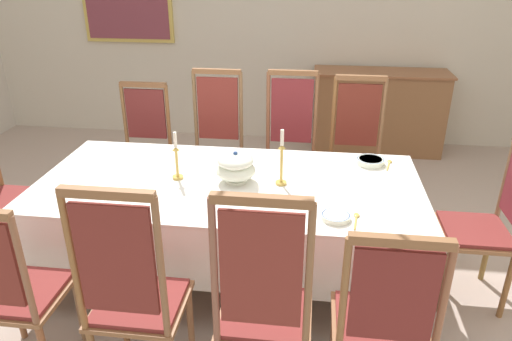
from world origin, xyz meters
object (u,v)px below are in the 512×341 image
chair_south_b (133,293)px  sideboard (378,112)px  chair_south_d (383,321)px  chair_north_c (290,147)px  spoon_secondary (356,217)px  dining_table (229,191)px  chair_head_east (487,222)px  chair_north_d (356,151)px  candlestick_west (177,161)px  spoon_primary (389,163)px  chair_north_a (144,145)px  bowl_near_right (336,216)px  chair_north_b (216,144)px  soup_tureen (236,167)px  chair_south_a (10,289)px  chair_head_west (0,191)px  candlestick_east (281,163)px  bowl_near_left (370,161)px  chair_south_c (264,304)px

chair_south_b → sideboard: size_ratio=0.84×
chair_south_d → sideboard: bearing=84.3°
chair_north_c → chair_south_d: 2.01m
spoon_secondary → dining_table: bearing=162.2°
chair_north_c → chair_head_east: chair_north_c is taller
spoon_secondary → chair_north_d: bearing=93.7°
candlestick_west → spoon_primary: (1.38, 0.41, -0.12)m
chair_head_east → spoon_secondary: size_ratio=6.01×
chair_north_a → bowl_near_right: 2.09m
spoon_secondary → chair_north_b: bearing=136.0°
chair_head_east → soup_tureen: (-1.56, -0.00, 0.28)m
chair_north_c → spoon_secondary: 1.42m
chair_south_a → chair_head_east: 2.70m
chair_south_d → dining_table: bearing=132.0°
chair_head_west → sideboard: 3.78m
chair_south_d → candlestick_east: (-0.54, 0.96, 0.32)m
chair_north_b → spoon_secondary: 1.71m
chair_north_c → chair_north_b: bearing=0.0°
spoon_primary → bowl_near_right: bearing=-101.9°
chair_north_b → chair_north_d: (1.15, -0.00, -0.01)m
chair_north_c → bowl_near_left: size_ratio=6.35×
chair_south_c → spoon_primary: (0.71, 1.39, 0.14)m
chair_south_a → chair_north_d: chair_north_d is taller
chair_head_west → sideboard: size_ratio=0.77×
chair_south_a → bowl_near_left: bearing=36.4°
soup_tureen → candlestick_east: 0.29m
chair_north_d → spoon_primary: bearing=107.8°
chair_south_a → chair_north_c: (1.25, 1.94, 0.04)m
chair_head_west → chair_south_a: bearing=35.5°
chair_north_c → soup_tureen: chair_north_c is taller
chair_head_east → candlestick_west: size_ratio=3.39×
chair_south_a → bowl_near_left: size_ratio=5.65×
chair_north_b → chair_head_east: chair_north_b is taller
chair_north_a → spoon_primary: (1.96, -0.55, 0.18)m
dining_table → chair_south_a: bearing=-133.6°
chair_north_b → chair_north_d: bearing=179.9°
candlestick_west → bowl_near_right: candlestick_west is taller
chair_south_b → bowl_near_right: bearing=31.4°
dining_table → spoon_secondary: size_ratio=13.52×
chair_north_a → soup_tureen: (0.96, -0.96, 0.28)m
dining_table → sideboard: sideboard is taller
chair_north_a → spoon_secondary: 2.16m
candlestick_west → spoon_primary: size_ratio=1.80×
chair_south_d → soup_tureen: (-0.82, 0.96, 0.28)m
soup_tureen → spoon_primary: size_ratio=1.44×
chair_head_west → spoon_secondary: chair_head_west is taller
spoon_secondary → candlestick_west: bearing=169.3°
chair_south_a → chair_north_a: bearing=90.0°
chair_south_a → spoon_secondary: (1.69, 0.60, 0.18)m
dining_table → chair_north_c: bearing=71.1°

